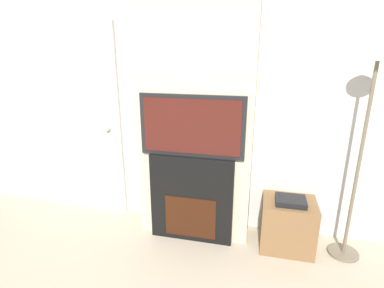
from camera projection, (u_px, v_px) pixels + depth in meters
wall_back at (200, 96)px, 2.91m from camera, size 6.00×0.06×2.70m
chimney_breast at (196, 99)px, 2.74m from camera, size 1.07×0.33×2.70m
fireplace at (192, 198)px, 2.86m from camera, size 0.79×0.15×0.86m
television at (192, 126)px, 2.65m from camera, size 0.95×0.07×0.56m
floor_lamp at (366, 124)px, 2.37m from camera, size 0.26×0.26×1.81m
media_stand at (288, 224)px, 2.77m from camera, size 0.48×0.38×0.53m
entry_door at (82, 122)px, 3.25m from camera, size 0.90×0.09×2.06m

